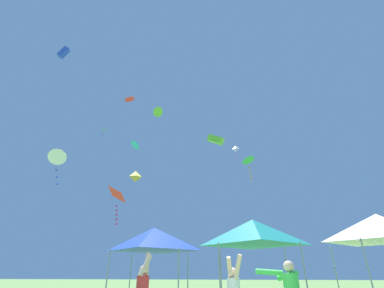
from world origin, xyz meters
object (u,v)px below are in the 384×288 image
kite_green_delta (248,161)px  kite_red_diamond (118,196)px  canopy_tent_teal (253,232)px  canopy_tent_blue (154,239)px  kite_white_diamond (236,149)px  kite_green_diamond (104,130)px  kite_white_delta (57,157)px  kite_red_delta (129,99)px  kite_cyan_delta (135,145)px  kite_yellow_diamond (136,176)px  kite_lime_delta (158,112)px  kite_lime_box (216,140)px  kite_blue_box (64,53)px  canopy_tent_white (379,227)px

kite_green_delta → kite_red_diamond: kite_green_delta is taller
canopy_tent_teal → canopy_tent_blue: bearing=177.7°
kite_white_diamond → kite_green_diamond: kite_green_diamond is taller
kite_white_delta → kite_red_delta: size_ratio=1.96×
kite_cyan_delta → kite_green_delta: kite_cyan_delta is taller
canopy_tent_teal → kite_red_diamond: (-9.77, 8.27, 4.01)m
kite_red_diamond → kite_yellow_diamond: bearing=99.7°
kite_lime_delta → canopy_tent_teal: bearing=-63.9°
kite_white_delta → kite_lime_delta: size_ratio=0.94×
kite_yellow_diamond → kite_lime_box: (9.49, -7.31, 0.57)m
canopy_tent_teal → kite_green_delta: (1.89, 16.71, 9.99)m
kite_yellow_diamond → kite_red_diamond: (1.35, -7.90, -4.43)m
kite_white_diamond → kite_white_delta: kite_white_diamond is taller
kite_white_diamond → kite_red_delta: bearing=-109.9°
kite_red_diamond → kite_red_delta: (2.92, -7.18, 4.36)m
kite_green_delta → kite_red_delta: kite_green_delta is taller
kite_yellow_diamond → kite_red_delta: kite_yellow_diamond is taller
kite_cyan_delta → kite_blue_box: 18.90m
canopy_tent_white → kite_red_diamond: bearing=151.3°
canopy_tent_white → kite_green_delta: size_ratio=1.33×
kite_yellow_diamond → kite_red_diamond: size_ratio=0.43×
kite_white_diamond → kite_blue_box: kite_white_diamond is taller
canopy_tent_white → kite_red_delta: kite_red_delta is taller
kite_cyan_delta → kite_yellow_diamond: 8.34m
kite_green_delta → kite_yellow_diamond: (-13.00, -0.54, -1.55)m
canopy_tent_teal → kite_lime_box: bearing=100.4°
canopy_tent_white → kite_green_delta: bearing=101.4°
kite_lime_delta → kite_white_delta: bearing=-86.5°
kite_blue_box → kite_white_delta: bearing=-42.5°
kite_green_delta → kite_red_delta: (-8.74, -15.62, -1.61)m
kite_cyan_delta → kite_red_diamond: (3.47, -12.77, -10.85)m
canopy_tent_blue → kite_lime_box: 12.99m
kite_red_diamond → kite_lime_box: bearing=4.1°
canopy_tent_teal → kite_red_delta: 10.87m
canopy_tent_teal → canopy_tent_white: (5.26, 0.04, 0.12)m
canopy_tent_blue → kite_green_diamond: size_ratio=2.93×
canopy_tent_blue → canopy_tent_white: size_ratio=0.89×
canopy_tent_white → kite_white_diamond: kite_white_diamond is taller
kite_green_delta → kite_green_diamond: 18.83m
kite_white_delta → kite_red_diamond: size_ratio=0.56×
canopy_tent_teal → kite_red_diamond: kite_red_diamond is taller
kite_white_delta → kite_green_diamond: bearing=111.5°
canopy_tent_white → kite_green_diamond: bearing=141.9°
canopy_tent_teal → kite_lime_delta: (-10.26, 20.95, 20.10)m
canopy_tent_white → canopy_tent_teal: bearing=-179.6°
kite_red_delta → canopy_tent_blue: bearing=-21.3°
kite_lime_delta → canopy_tent_white: bearing=-53.4°
kite_white_delta → kite_lime_delta: bearing=93.5°
canopy_tent_teal → kite_lime_box: 12.74m
kite_lime_box → kite_green_diamond: bearing=151.2°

